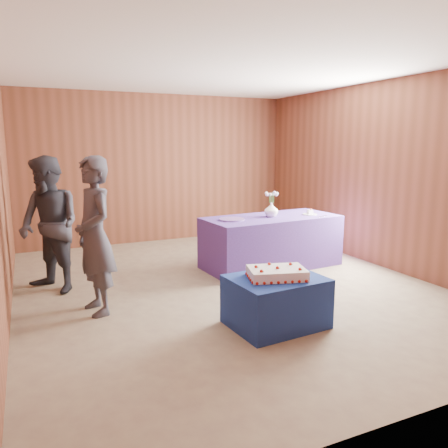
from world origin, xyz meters
TOP-DOWN VIEW (x-y plane):
  - ground at (0.00, 0.00)m, footprint 6.00×6.00m
  - room_shell at (0.00, 0.00)m, footprint 5.04×6.04m
  - cake_table at (-0.06, -1.32)m, footprint 0.95×0.77m
  - serving_table at (1.00, 0.57)m, footprint 2.06×1.05m
  - sheet_cake at (-0.06, -1.34)m, footprint 0.66×0.53m
  - vase at (0.99, 0.58)m, footprint 0.26×0.26m
  - flower_spray at (0.99, 0.58)m, footprint 0.20×0.20m
  - platter at (0.35, 0.56)m, footprint 0.43×0.43m
  - plate at (1.62, 0.50)m, footprint 0.22×0.22m
  - cake_slice at (1.62, 0.50)m, footprint 0.08×0.07m
  - knife at (1.70, 0.29)m, footprint 0.25×0.13m
  - guest_left at (-1.63, -0.22)m, footprint 0.51×0.68m
  - guest_right at (-2.03, 0.71)m, footprint 0.97×1.03m

SIDE VIEW (x-z plane):
  - ground at x=0.00m, z-range 0.00..0.00m
  - cake_table at x=-0.06m, z-range 0.00..0.50m
  - serving_table at x=1.00m, z-range 0.00..0.75m
  - sheet_cake at x=-0.06m, z-range 0.48..0.62m
  - knife at x=1.70m, z-range 0.75..0.75m
  - plate at x=1.62m, z-range 0.75..0.76m
  - platter at x=0.35m, z-range 0.75..0.77m
  - cake_slice at x=1.62m, z-range 0.75..0.84m
  - guest_right at x=-2.03m, z-range 0.00..1.67m
  - guest_left at x=-1.63m, z-range 0.00..1.69m
  - vase at x=0.99m, z-range 0.75..0.96m
  - flower_spray at x=0.99m, z-range 1.01..1.17m
  - room_shell at x=0.00m, z-range 0.44..3.16m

